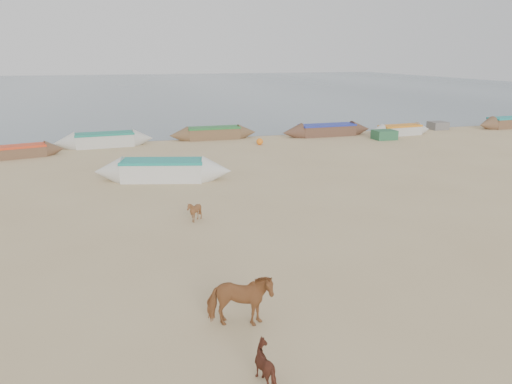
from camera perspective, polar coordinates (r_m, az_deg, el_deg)
The scene contains 8 objects.
ground at distance 14.57m, azimuth 4.51°, elevation -7.84°, with size 140.00×140.00×0.00m, color tan.
sea at distance 94.77m, azimuth -13.78°, elevation 11.58°, with size 160.00×160.00×0.00m, color slate.
cow_adult at distance 11.04m, azimuth -1.88°, elevation -12.27°, with size 0.67×1.46×1.23m, color #945A30.
calf_front at distance 17.82m, azimuth -7.06°, elevation -2.19°, with size 0.62×0.70×0.77m, color brown.
calf_right at distance 9.50m, azimuth 1.55°, elevation -19.13°, with size 0.72×0.61×0.72m, color brown.
near_canoe at distance 23.86m, azimuth -10.59°, elevation 2.47°, with size 6.44×1.45×0.98m, color silver, non-canonical shape.
waterline_canoes at distance 33.64m, azimuth -7.75°, elevation 6.22°, with size 57.19×4.94×0.90m.
beach_clutter at distance 33.76m, azimuth -2.16°, elevation 6.17°, with size 41.69×5.23×0.64m.
Camera 1 is at (-4.87, -12.47, 5.76)m, focal length 35.00 mm.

